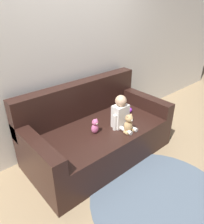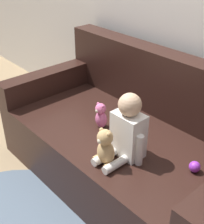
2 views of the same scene
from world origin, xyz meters
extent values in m
plane|color=#9E8460|center=(0.00, 0.00, 0.00)|extent=(12.00, 12.00, 0.00)
cube|color=silver|center=(0.00, 0.58, 1.30)|extent=(8.00, 0.05, 2.60)
cube|color=black|center=(0.00, 0.00, 0.23)|extent=(1.91, 0.99, 0.45)
cube|color=black|center=(0.00, 0.41, 0.70)|extent=(1.91, 0.18, 0.50)
cube|color=black|center=(-0.87, 0.00, 0.55)|extent=(0.16, 0.99, 0.20)
cube|color=black|center=(0.87, 0.00, 0.55)|extent=(0.16, 0.99, 0.20)
cube|color=white|center=(0.22, -0.17, 0.60)|extent=(0.20, 0.14, 0.30)
sphere|color=tan|center=(0.22, -0.17, 0.82)|extent=(0.14, 0.14, 0.14)
cylinder|color=white|center=(0.17, -0.33, 0.48)|extent=(0.05, 0.18, 0.05)
cylinder|color=white|center=(0.27, -0.33, 0.48)|extent=(0.05, 0.18, 0.05)
cylinder|color=white|center=(0.10, -0.19, 0.56)|extent=(0.05, 0.05, 0.21)
cylinder|color=white|center=(0.33, -0.19, 0.56)|extent=(0.05, 0.05, 0.21)
ellipsoid|color=tan|center=(0.19, -0.34, 0.53)|extent=(0.12, 0.10, 0.16)
sphere|color=tan|center=(0.19, -0.34, 0.65)|extent=(0.10, 0.10, 0.10)
sphere|color=tan|center=(0.16, -0.34, 0.69)|extent=(0.03, 0.03, 0.03)
sphere|color=tan|center=(0.22, -0.34, 0.69)|extent=(0.03, 0.03, 0.03)
sphere|color=beige|center=(0.19, -0.38, 0.64)|extent=(0.03, 0.03, 0.03)
cylinder|color=tan|center=(0.14, -0.36, 0.47)|extent=(0.04, 0.06, 0.04)
cylinder|color=tan|center=(0.24, -0.36, 0.47)|extent=(0.04, 0.06, 0.04)
ellipsoid|color=#DB6699|center=(-0.14, -0.08, 0.52)|extent=(0.09, 0.08, 0.13)
sphere|color=#DB6699|center=(-0.14, -0.09, 0.61)|extent=(0.08, 0.08, 0.08)
sphere|color=#DB6699|center=(-0.16, -0.09, 0.64)|extent=(0.02, 0.02, 0.02)
sphere|color=#DB6699|center=(-0.11, -0.09, 0.64)|extent=(0.02, 0.02, 0.02)
sphere|color=beige|center=(-0.14, -0.12, 0.60)|extent=(0.03, 0.03, 0.03)
sphere|color=purple|center=(0.60, 0.01, 0.49)|extent=(0.07, 0.07, 0.07)
cylinder|color=slate|center=(-0.01, -1.03, 0.01)|extent=(1.53, 1.53, 0.01)
camera|label=1|loc=(-1.57, -1.85, 1.95)|focal=35.00mm
camera|label=2|loc=(1.31, -1.36, 1.71)|focal=50.00mm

